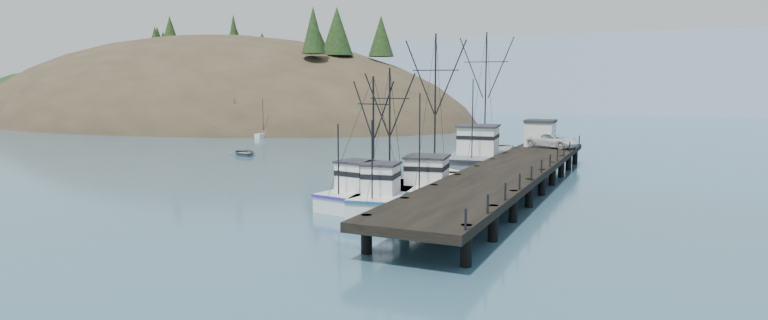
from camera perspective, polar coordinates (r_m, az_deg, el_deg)
ground at (r=39.88m, az=-13.97°, el=-5.30°), size 400.00×400.00×0.00m
pier at (r=48.01m, az=11.78°, el=-1.09°), size 6.00×44.00×2.00m
headland at (r=148.06m, az=-17.72°, el=1.81°), size 134.80×78.00×51.00m
distant_ridge at (r=201.06m, az=20.50°, el=4.33°), size 360.00×40.00×26.00m
distant_ridge_far at (r=224.95m, az=7.95°, el=4.98°), size 180.00×25.00×18.00m
moored_sailboats at (r=106.34m, az=-10.50°, el=2.69°), size 18.86×19.87×6.35m
trawler_near at (r=41.53m, az=0.21°, el=-3.44°), size 4.37×9.69×9.98m
trawler_mid at (r=42.51m, az=-1.65°, el=-3.19°), size 4.31×9.28×9.42m
trawler_far at (r=46.10m, az=4.54°, el=-2.39°), size 5.69×12.69×12.71m
work_vessel at (r=60.98m, az=9.29°, el=0.27°), size 6.74×17.18×14.08m
pier_shed at (r=65.53m, az=14.66°, el=2.53°), size 3.00×3.20×2.80m
pickup_truck at (r=64.15m, az=15.77°, el=1.80°), size 5.92×4.23×1.50m
motorboat at (r=74.07m, az=-13.15°, el=0.44°), size 5.84×5.71×0.99m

